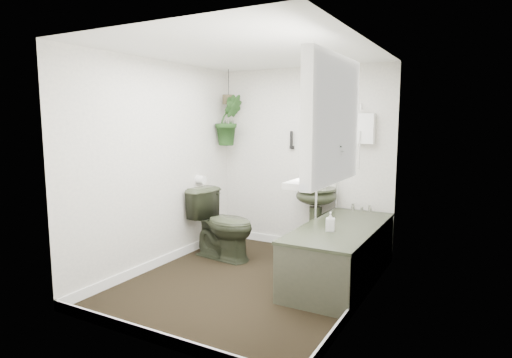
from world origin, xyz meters
The scene contains 22 objects.
floor centered at (0.00, 0.00, -0.01)m, with size 2.30×2.80×0.02m, color black.
ceiling centered at (0.00, 0.00, 2.31)m, with size 2.30×2.80×0.02m, color white.
wall_back centered at (0.00, 1.41, 1.15)m, with size 2.30×0.02×2.30m, color silver.
wall_front centered at (0.00, -1.41, 1.15)m, with size 2.30×0.02×2.30m, color silver.
wall_left centered at (-1.16, 0.00, 1.15)m, with size 0.02×2.80×2.30m, color silver.
wall_right centered at (1.16, 0.00, 1.15)m, with size 0.02×2.80×2.30m, color silver.
skirting centered at (0.00, 0.00, 0.05)m, with size 2.30×2.80×0.10m, color white.
bathtub centered at (0.80, 0.50, 0.29)m, with size 0.72×1.72×0.58m, color #2B3020, non-canonical shape.
bath_screen centered at (0.47, 0.99, 1.28)m, with size 0.04×0.72×1.40m, color silver, non-canonical shape.
shower_box centered at (0.80, 1.34, 1.55)m, with size 0.20×0.10×0.35m, color white.
oval_mirror centered at (0.25, 1.37, 1.50)m, with size 0.46×0.03×0.62m, color beige.
wall_sconce centered at (-0.15, 1.36, 1.40)m, with size 0.04×0.04×0.22m, color black.
toilet_roll_holder centered at (-1.10, 0.70, 0.90)m, with size 0.11×0.11×0.11m, color white.
window_recess centered at (1.09, -0.70, 1.65)m, with size 0.08×1.00×0.90m, color white.
window_sill centered at (1.02, -0.70, 1.23)m, with size 0.18×1.00×0.04m, color white.
window_blinds centered at (1.04, -0.70, 1.65)m, with size 0.01×0.86×0.76m, color white.
toilet centered at (-0.66, 0.53, 0.42)m, with size 0.46×0.81×0.83m, color #2B3020.
pedestal_sink centered at (0.25, 1.21, 0.42)m, with size 0.49×0.42×0.84m, color #2B3020, non-canonical shape.
sill_plant centered at (1.05, -0.60, 1.36)m, with size 0.20×0.17×0.22m, color black.
hanging_plant centered at (-0.97, 1.17, 1.64)m, with size 0.36×0.29×0.66m, color black.
soap_bottle centered at (0.77, 0.25, 0.67)m, with size 0.08×0.09×0.18m, color black.
hanging_pot centered at (-0.97, 1.17, 1.92)m, with size 0.16×0.16×0.12m, color #3B3421.
Camera 1 is at (2.08, -3.64, 1.65)m, focal length 30.00 mm.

